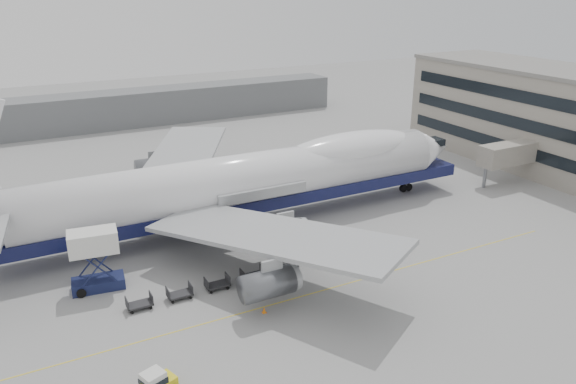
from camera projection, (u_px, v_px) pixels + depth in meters
ground at (290, 265)px, 58.85m from camera, size 260.00×260.00×0.00m
apron_line at (319, 291)px, 53.88m from camera, size 60.00×0.15×0.01m
hangar at (80, 113)px, 111.25m from camera, size 110.00×8.00×7.00m
airliner at (248, 180)px, 67.09m from camera, size 67.00×55.30×19.98m
catering_truck at (95, 256)px, 53.27m from camera, size 5.13×3.83×6.07m
baggage_tug at (156, 384)px, 40.19m from camera, size 2.98×2.22×1.95m
traffic_cone at (264, 310)px, 50.34m from camera, size 0.38×0.38×0.57m
dolly_0 at (140, 304)px, 50.87m from camera, size 2.30×1.35×1.30m
dolly_1 at (180, 294)px, 52.51m from camera, size 2.30×1.35×1.30m
dolly_2 at (217, 284)px, 54.15m from camera, size 2.30×1.35×1.30m
dolly_3 at (253, 275)px, 55.79m from camera, size 2.30×1.35×1.30m
dolly_4 at (286, 267)px, 57.43m from camera, size 2.30×1.35×1.30m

